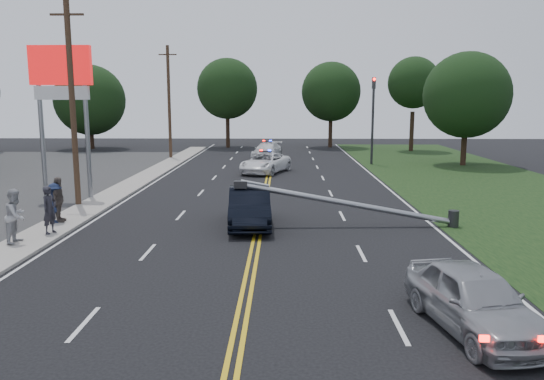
{
  "coord_description": "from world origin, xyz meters",
  "views": [
    {
      "loc": [
        0.99,
        -13.69,
        5.21
      ],
      "look_at": [
        0.56,
        7.04,
        1.7
      ],
      "focal_mm": 35.0,
      "sensor_mm": 36.0,
      "label": 1
    }
  ],
  "objects_px": {
    "crashed_sedan": "(250,207)",
    "waiting_sedan": "(474,299)",
    "fallen_streetlight": "(360,205)",
    "bystander_c": "(55,203)",
    "pylon_sign": "(61,85)",
    "traffic_signal": "(373,113)",
    "utility_pole_far": "(169,102)",
    "emergency_b": "(267,151)",
    "bystander_d": "(59,200)",
    "bystander_b": "(16,216)",
    "utility_pole_mid": "(72,103)",
    "bystander_a": "(50,210)",
    "emergency_a": "(265,163)"
  },
  "relations": [
    {
      "from": "crashed_sedan",
      "to": "waiting_sedan",
      "type": "bearing_deg",
      "value": -64.41
    },
    {
      "from": "fallen_streetlight",
      "to": "bystander_c",
      "type": "distance_m",
      "value": 12.8
    },
    {
      "from": "pylon_sign",
      "to": "bystander_c",
      "type": "relative_size",
      "value": 4.75
    },
    {
      "from": "pylon_sign",
      "to": "traffic_signal",
      "type": "xyz_separation_m",
      "value": [
        18.8,
        16.0,
        -1.79
      ]
    },
    {
      "from": "traffic_signal",
      "to": "utility_pole_far",
      "type": "bearing_deg",
      "value": 167.11
    },
    {
      "from": "pylon_sign",
      "to": "emergency_b",
      "type": "xyz_separation_m",
      "value": [
        10.05,
        20.06,
        -5.27
      ]
    },
    {
      "from": "bystander_d",
      "to": "emergency_b",
      "type": "bearing_deg",
      "value": -23.5
    },
    {
      "from": "emergency_b",
      "to": "bystander_c",
      "type": "bearing_deg",
      "value": -95.68
    },
    {
      "from": "bystander_c",
      "to": "bystander_d",
      "type": "distance_m",
      "value": 0.2
    },
    {
      "from": "bystander_b",
      "to": "bystander_c",
      "type": "xyz_separation_m",
      "value": [
        0.03,
        3.2,
        -0.15
      ]
    },
    {
      "from": "traffic_signal",
      "to": "utility_pole_mid",
      "type": "xyz_separation_m",
      "value": [
        -17.5,
        -18.0,
        0.88
      ]
    },
    {
      "from": "bystander_d",
      "to": "bystander_b",
      "type": "bearing_deg",
      "value": 171.12
    },
    {
      "from": "waiting_sedan",
      "to": "bystander_c",
      "type": "distance_m",
      "value": 17.25
    },
    {
      "from": "crashed_sedan",
      "to": "pylon_sign",
      "type": "bearing_deg",
      "value": 145.53
    },
    {
      "from": "bystander_c",
      "to": "bystander_d",
      "type": "height_order",
      "value": "bystander_d"
    },
    {
      "from": "traffic_signal",
      "to": "bystander_d",
      "type": "xyz_separation_m",
      "value": [
        -16.79,
        -21.91,
        -3.13
      ]
    },
    {
      "from": "emergency_b",
      "to": "bystander_d",
      "type": "relative_size",
      "value": 2.61
    },
    {
      "from": "pylon_sign",
      "to": "waiting_sedan",
      "type": "xyz_separation_m",
      "value": [
        15.85,
        -16.14,
        -5.25
      ]
    },
    {
      "from": "bystander_a",
      "to": "crashed_sedan",
      "type": "bearing_deg",
      "value": -59.66
    },
    {
      "from": "traffic_signal",
      "to": "fallen_streetlight",
      "type": "relative_size",
      "value": 0.75
    },
    {
      "from": "waiting_sedan",
      "to": "emergency_a",
      "type": "bearing_deg",
      "value": 90.94
    },
    {
      "from": "emergency_b",
      "to": "bystander_c",
      "type": "relative_size",
      "value": 2.98
    },
    {
      "from": "emergency_b",
      "to": "bystander_d",
      "type": "distance_m",
      "value": 27.19
    },
    {
      "from": "fallen_streetlight",
      "to": "bystander_b",
      "type": "relative_size",
      "value": 4.74
    },
    {
      "from": "waiting_sedan",
      "to": "bystander_a",
      "type": "xyz_separation_m",
      "value": [
        -13.37,
        8.28,
        0.3
      ]
    },
    {
      "from": "waiting_sedan",
      "to": "bystander_a",
      "type": "height_order",
      "value": "bystander_a"
    },
    {
      "from": "bystander_c",
      "to": "bystander_d",
      "type": "bearing_deg",
      "value": -71.51
    },
    {
      "from": "traffic_signal",
      "to": "bystander_d",
      "type": "relative_size",
      "value": 3.67
    },
    {
      "from": "pylon_sign",
      "to": "bystander_a",
      "type": "bearing_deg",
      "value": -72.49
    },
    {
      "from": "utility_pole_far",
      "to": "pylon_sign",
      "type": "bearing_deg",
      "value": -93.72
    },
    {
      "from": "waiting_sedan",
      "to": "bystander_b",
      "type": "height_order",
      "value": "bystander_b"
    },
    {
      "from": "utility_pole_far",
      "to": "utility_pole_mid",
      "type": "bearing_deg",
      "value": -90.0
    },
    {
      "from": "fallen_streetlight",
      "to": "emergency_b",
      "type": "distance_m",
      "value": 26.47
    },
    {
      "from": "utility_pole_mid",
      "to": "traffic_signal",
      "type": "bearing_deg",
      "value": 45.8
    },
    {
      "from": "pylon_sign",
      "to": "emergency_a",
      "type": "distance_m",
      "value": 15.65
    },
    {
      "from": "crashed_sedan",
      "to": "bystander_c",
      "type": "bearing_deg",
      "value": 176.45
    },
    {
      "from": "emergency_b",
      "to": "bystander_a",
      "type": "bearing_deg",
      "value": -93.47
    },
    {
      "from": "bystander_d",
      "to": "emergency_a",
      "type": "bearing_deg",
      "value": -32.64
    },
    {
      "from": "utility_pole_mid",
      "to": "bystander_a",
      "type": "xyz_separation_m",
      "value": [
        1.18,
        -5.86,
        -4.04
      ]
    },
    {
      "from": "emergency_a",
      "to": "bystander_b",
      "type": "relative_size",
      "value": 2.63
    },
    {
      "from": "emergency_a",
      "to": "bystander_d",
      "type": "relative_size",
      "value": 2.7
    },
    {
      "from": "fallen_streetlight",
      "to": "utility_pole_far",
      "type": "xyz_separation_m",
      "value": [
        -13.39,
        26.0,
        4.17
      ]
    },
    {
      "from": "utility_pole_mid",
      "to": "bystander_c",
      "type": "xyz_separation_m",
      "value": [
        0.59,
        -4.01,
        -4.12
      ]
    },
    {
      "from": "crashed_sedan",
      "to": "emergency_b",
      "type": "distance_m",
      "value": 26.02
    },
    {
      "from": "fallen_streetlight",
      "to": "emergency_a",
      "type": "height_order",
      "value": "fallen_streetlight"
    },
    {
      "from": "crashed_sedan",
      "to": "bystander_d",
      "type": "relative_size",
      "value": 2.52
    },
    {
      "from": "crashed_sedan",
      "to": "emergency_b",
      "type": "height_order",
      "value": "crashed_sedan"
    },
    {
      "from": "utility_pole_mid",
      "to": "waiting_sedan",
      "type": "relative_size",
      "value": 2.28
    },
    {
      "from": "bystander_c",
      "to": "utility_pole_mid",
      "type": "bearing_deg",
      "value": -12.89
    },
    {
      "from": "waiting_sedan",
      "to": "bystander_a",
      "type": "bearing_deg",
      "value": 137.27
    }
  ]
}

